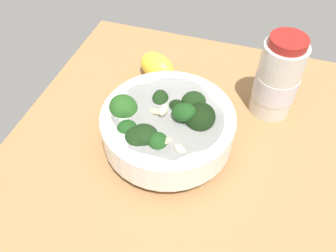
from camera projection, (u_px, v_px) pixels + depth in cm
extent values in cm
cube|color=#996D42|center=(190.00, 151.00, 55.23)|extent=(56.28, 56.28, 3.01)
cylinder|color=white|center=(168.00, 140.00, 53.79)|extent=(10.68, 10.68, 1.59)
cylinder|color=white|center=(168.00, 126.00, 51.41)|extent=(19.42, 19.42, 4.78)
cylinder|color=silver|center=(168.00, 117.00, 49.92)|extent=(16.24, 16.24, 0.80)
cylinder|color=#589D47|center=(193.00, 110.00, 52.90)|extent=(1.43, 1.54, 1.65)
ellipsoid|color=black|center=(194.00, 102.00, 51.60)|extent=(5.19, 4.89, 3.72)
cylinder|color=#589D47|center=(129.00, 136.00, 49.67)|extent=(1.68, 1.50, 1.49)
ellipsoid|color=#194216|center=(128.00, 129.00, 48.52)|extent=(4.41, 4.73, 3.46)
cylinder|color=#4A8F3C|center=(200.00, 126.00, 50.49)|extent=(1.86, 2.09, 1.96)
ellipsoid|color=black|center=(201.00, 116.00, 48.94)|extent=(5.94, 5.20, 3.87)
cylinder|color=#3C7A32|center=(125.00, 116.00, 51.97)|extent=(2.18, 2.29, 1.75)
ellipsoid|color=#23511C|center=(123.00, 108.00, 50.56)|extent=(6.58, 6.40, 4.72)
cylinder|color=#3C7A32|center=(176.00, 114.00, 52.42)|extent=(1.41, 1.24, 1.74)
ellipsoid|color=black|center=(177.00, 107.00, 51.23)|extent=(4.22, 4.02, 3.06)
cylinder|color=#2F662B|center=(158.00, 147.00, 47.48)|extent=(1.31, 1.43, 1.03)
ellipsoid|color=#194216|center=(158.00, 141.00, 46.48)|extent=(3.50, 3.26, 3.23)
cylinder|color=#589D47|center=(184.00, 121.00, 49.64)|extent=(1.81, 1.98, 1.78)
ellipsoid|color=#194216|center=(184.00, 112.00, 48.37)|extent=(4.53, 4.99, 4.46)
cylinder|color=#4A8F3C|center=(144.00, 144.00, 48.81)|extent=(1.92, 2.17, 1.89)
ellipsoid|color=black|center=(144.00, 135.00, 47.38)|extent=(6.27, 5.86, 4.36)
cylinder|color=#589D47|center=(161.00, 106.00, 52.99)|extent=(1.35, 1.43, 1.52)
ellipsoid|color=black|center=(160.00, 99.00, 51.90)|extent=(3.77, 3.37, 3.42)
cylinder|color=#4A8F3C|center=(138.00, 145.00, 48.33)|extent=(1.86, 1.66, 1.48)
ellipsoid|color=black|center=(137.00, 138.00, 47.20)|extent=(4.52, 4.44, 4.02)
ellipsoid|color=#DBBC84|center=(165.00, 141.00, 45.94)|extent=(1.98, 2.01, 0.62)
ellipsoid|color=#DBBC84|center=(155.00, 111.00, 49.67)|extent=(1.38, 2.00, 0.66)
ellipsoid|color=#DBBC84|center=(180.00, 149.00, 45.29)|extent=(1.22, 1.99, 1.42)
ellipsoid|color=#DBBC84|center=(191.00, 95.00, 53.05)|extent=(1.74, 2.08, 0.70)
ellipsoid|color=#DBBC84|center=(164.00, 110.00, 48.85)|extent=(1.81, 1.53, 1.40)
ellipsoid|color=#DBBC84|center=(198.00, 101.00, 51.76)|extent=(2.03, 1.87, 1.03)
ellipsoid|color=yellow|center=(157.00, 67.00, 62.70)|extent=(7.51, 8.71, 5.05)
cylinder|color=beige|center=(277.00, 80.00, 54.65)|extent=(6.69, 6.69, 12.73)
cylinder|color=maroon|center=(289.00, 42.00, 49.40)|extent=(5.60, 5.60, 1.32)
cylinder|color=silver|center=(276.00, 85.00, 55.46)|extent=(6.82, 6.82, 4.08)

